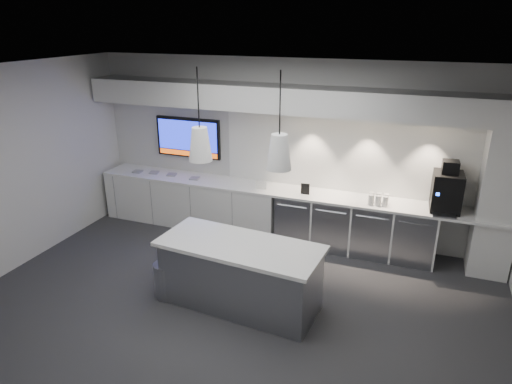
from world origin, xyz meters
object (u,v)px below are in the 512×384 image
at_px(island, 240,274).
at_px(bin, 167,280).
at_px(wall_tv, 188,138).
at_px(coffee_machine, 447,190).

xyz_separation_m(island, bin, (-1.01, -0.17, -0.20)).
relative_size(island, bin, 4.40).
bearing_deg(island, wall_tv, 134.80).
relative_size(wall_tv, bin, 2.53).
bearing_deg(island, coffee_machine, 45.46).
xyz_separation_m(bin, coffee_machine, (3.44, 2.26, 0.97)).
xyz_separation_m(wall_tv, coffee_machine, (4.41, -0.25, -0.35)).
height_order(bin, coffee_machine, coffee_machine).
height_order(wall_tv, island, wall_tv).
bearing_deg(wall_tv, bin, -68.89).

